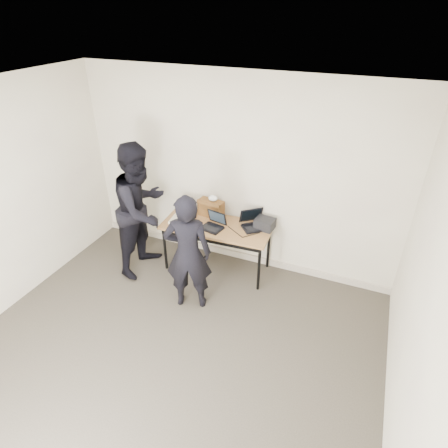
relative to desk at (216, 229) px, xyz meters
The scene contains 13 objects.
room 2.00m from the desk, 86.13° to the right, with size 4.60×4.60×2.80m.
desk is the anchor object (origin of this frame).
laptop_beige 0.51m from the desk, behind, with size 0.34×0.33×0.25m.
laptop_center 0.12m from the desk, 107.63° to the right, with size 0.33×0.32×0.22m.
laptop_right 0.52m from the desk, 20.74° to the left, with size 0.45×0.44×0.24m.
leather_satchel 0.35m from the desk, 128.48° to the left, with size 0.38×0.22×0.25m.
tissue 0.44m from the desk, 123.01° to the left, with size 0.13×0.10×0.08m, color white.
equipment_box 0.67m from the desk, 16.96° to the left, with size 0.25×0.21×0.14m, color black.
power_brick 0.29m from the desk, 142.70° to the right, with size 0.07×0.04×0.03m, color black.
cables 0.17m from the desk, 25.06° to the right, with size 0.98×0.26×0.01m.
person_typist 0.81m from the desk, 91.32° to the right, with size 0.57×0.37×1.55m, color black.
person_observer 1.06m from the desk, 161.81° to the right, with size 0.91×0.71×1.87m, color black.
baseboard 0.72m from the desk, 70.54° to the left, with size 4.50×0.03×0.10m, color #B6A997.
Camera 1 is at (1.66, -2.13, 3.38)m, focal length 30.00 mm.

